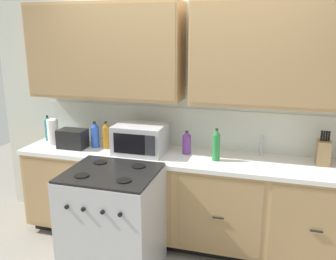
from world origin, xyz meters
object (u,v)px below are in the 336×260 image
object	(u,v)px
knife_block	(323,152)
bottle_amber	(106,135)
bottle_green	(216,145)
bottle_violet	(187,143)
stove_range	(113,223)
toaster	(73,139)
paper_towel_roll	(53,132)
bottle_teal	(48,128)
bottle_blue	(95,135)
microwave	(140,139)

from	to	relation	value
knife_block	bottle_amber	size ratio (longest dim) A/B	1.12
bottle_green	bottle_violet	xyz separation A→B (m)	(-0.30, 0.11, -0.04)
stove_range	bottle_violet	size ratio (longest dim) A/B	4.17
toaster	knife_block	bearing A→B (deg)	4.17
toaster	bottle_amber	size ratio (longest dim) A/B	1.01
bottle_violet	paper_towel_roll	bearing A→B (deg)	-177.70
bottle_green	bottle_teal	size ratio (longest dim) A/B	1.09
bottle_amber	toaster	bearing A→B (deg)	-166.50
toaster	bottle_green	bearing A→B (deg)	0.76
bottle_green	bottle_blue	size ratio (longest dim) A/B	1.14
knife_block	bottle_amber	world-z (taller)	knife_block
bottle_teal	bottle_violet	world-z (taller)	bottle_teal
stove_range	bottle_teal	size ratio (longest dim) A/B	3.43
bottle_green	bottle_violet	size ratio (longest dim) A/B	1.33
bottle_teal	toaster	bearing A→B (deg)	-22.30
stove_range	toaster	bearing A→B (deg)	140.27
toaster	bottle_violet	distance (m)	1.16
toaster	bottle_amber	bearing A→B (deg)	13.50
stove_range	bottle_violet	xyz separation A→B (m)	(0.48, 0.70, 0.55)
stove_range	bottle_blue	size ratio (longest dim) A/B	3.58
stove_range	paper_towel_roll	distance (m)	1.28
toaster	paper_towel_roll	bearing A→B (deg)	164.67
microwave	bottle_teal	distance (m)	1.11
knife_block	bottle_violet	size ratio (longest dim) A/B	1.36
toaster	bottle_green	xyz separation A→B (m)	(1.46, 0.02, 0.05)
bottle_teal	bottle_amber	world-z (taller)	same
bottle_blue	microwave	bearing A→B (deg)	-5.59
bottle_green	bottle_blue	bearing A→B (deg)	177.06
toaster	bottle_green	size ratio (longest dim) A/B	0.93
bottle_green	knife_block	bearing A→B (deg)	9.46
microwave	bottle_amber	distance (m)	0.38
bottle_violet	bottle_blue	distance (m)	0.95
stove_range	bottle_teal	world-z (taller)	bottle_teal
bottle_green	bottle_violet	world-z (taller)	bottle_green
microwave	toaster	size ratio (longest dim) A/B	1.71
bottle_teal	bottle_green	bearing A→B (deg)	-4.33
toaster	bottle_blue	distance (m)	0.23
bottle_violet	bottle_amber	bearing A→B (deg)	-176.42
bottle_teal	bottle_blue	bearing A→B (deg)	-7.22
toaster	knife_block	size ratio (longest dim) A/B	0.90
stove_range	knife_block	world-z (taller)	knife_block
bottle_amber	bottle_blue	distance (m)	0.13
knife_block	bottle_green	distance (m)	0.94
paper_towel_roll	bottle_violet	world-z (taller)	paper_towel_roll
stove_range	bottle_teal	xyz separation A→B (m)	(-1.07, 0.72, 0.58)
bottle_green	bottle_blue	world-z (taller)	bottle_green
paper_towel_roll	bottle_teal	bearing A→B (deg)	143.80
bottle_violet	stove_range	bearing A→B (deg)	-124.29
bottle_amber	stove_range	bearing A→B (deg)	-62.03
microwave	bottle_green	bearing A→B (deg)	-1.13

